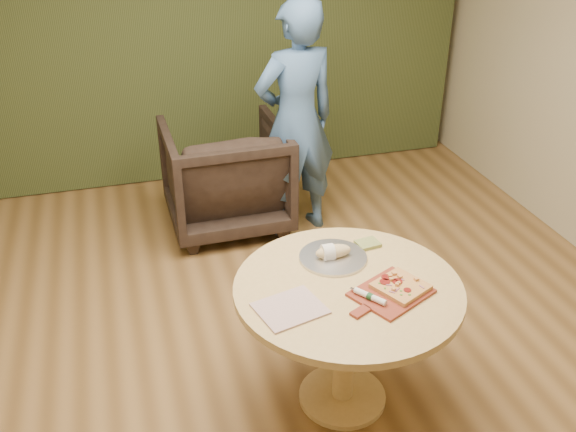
# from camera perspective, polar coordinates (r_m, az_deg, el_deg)

# --- Properties ---
(room_shell) EXTENTS (5.04, 6.04, 2.84)m
(room_shell) POSITION_cam_1_polar(r_m,az_deg,el_deg) (2.96, 0.22, 5.61)
(room_shell) COLOR olive
(room_shell) RESTS_ON ground
(curtain) EXTENTS (4.80, 0.14, 2.78)m
(curtain) POSITION_cam_1_polar(r_m,az_deg,el_deg) (5.68, -8.39, 16.78)
(curtain) COLOR #2E3A1A
(curtain) RESTS_ON ground
(pedestal_table) EXTENTS (1.14, 1.14, 0.75)m
(pedestal_table) POSITION_cam_1_polar(r_m,az_deg,el_deg) (3.26, 5.27, -8.17)
(pedestal_table) COLOR tan
(pedestal_table) RESTS_ON ground
(pizza_paddle) EXTENTS (0.47, 0.41, 0.01)m
(pizza_paddle) POSITION_cam_1_polar(r_m,az_deg,el_deg) (3.14, 9.03, -6.84)
(pizza_paddle) COLOR maroon
(pizza_paddle) RESTS_ON pedestal_table
(flatbread_pizza) EXTENTS (0.29, 0.29, 0.04)m
(flatbread_pizza) POSITION_cam_1_polar(r_m,az_deg,el_deg) (3.16, 9.95, -6.16)
(flatbread_pizza) COLOR tan
(flatbread_pizza) RESTS_ON pizza_paddle
(cutlery_roll) EXTENTS (0.13, 0.18, 0.03)m
(cutlery_roll) POSITION_cam_1_polar(r_m,az_deg,el_deg) (3.07, 7.30, -7.11)
(cutlery_roll) COLOR white
(cutlery_roll) RESTS_ON pizza_paddle
(newspaper) EXTENTS (0.35, 0.32, 0.01)m
(newspaper) POSITION_cam_1_polar(r_m,az_deg,el_deg) (3.01, 0.18, -8.22)
(newspaper) COLOR silver
(newspaper) RESTS_ON pedestal_table
(serving_tray) EXTENTS (0.36, 0.36, 0.02)m
(serving_tray) POSITION_cam_1_polar(r_m,az_deg,el_deg) (3.37, 4.02, -3.68)
(serving_tray) COLOR silver
(serving_tray) RESTS_ON pedestal_table
(bread_roll) EXTENTS (0.19, 0.09, 0.09)m
(bread_roll) POSITION_cam_1_polar(r_m,az_deg,el_deg) (3.35, 3.90, -3.19)
(bread_roll) COLOR #DCC286
(bread_roll) RESTS_ON serving_tray
(green_packet) EXTENTS (0.13, 0.12, 0.02)m
(green_packet) POSITION_cam_1_polar(r_m,az_deg,el_deg) (3.50, 7.11, -2.46)
(green_packet) COLOR olive
(green_packet) RESTS_ON pedestal_table
(armchair) EXTENTS (0.92, 0.86, 0.93)m
(armchair) POSITION_cam_1_polar(r_m,az_deg,el_deg) (5.02, -5.58, 4.02)
(armchair) COLOR black
(armchair) RESTS_ON ground
(person_standing) EXTENTS (0.73, 0.55, 1.80)m
(person_standing) POSITION_cam_1_polar(r_m,az_deg,el_deg) (4.77, 0.70, 8.41)
(person_standing) COLOR #416698
(person_standing) RESTS_ON ground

